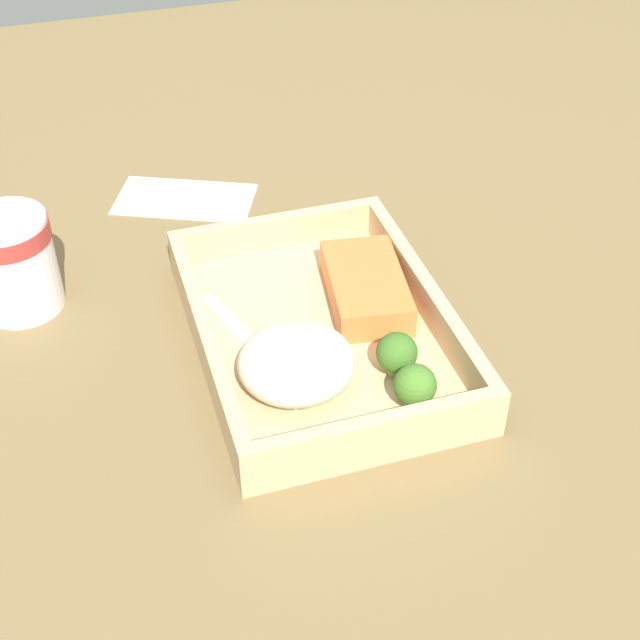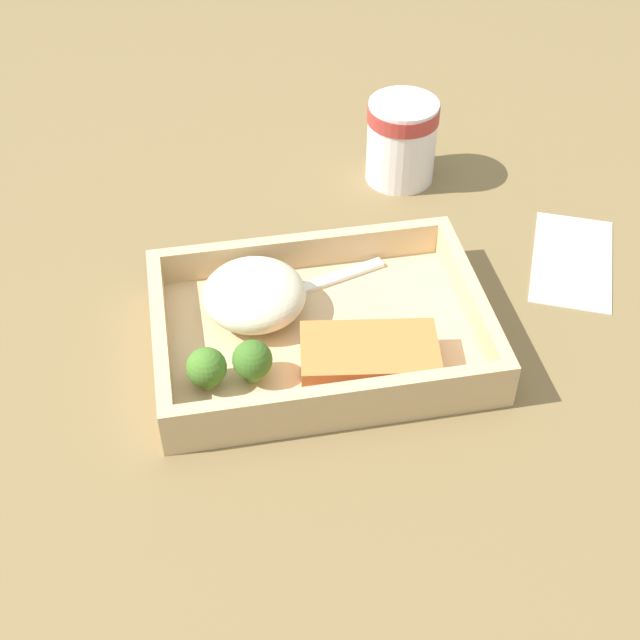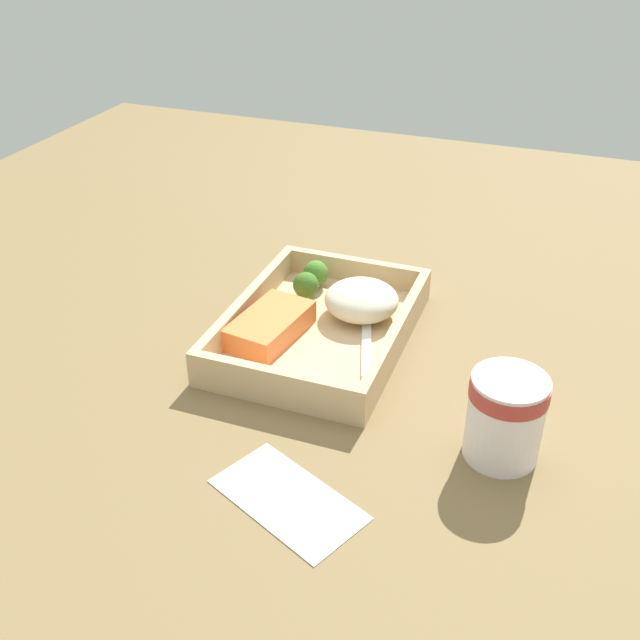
% 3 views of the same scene
% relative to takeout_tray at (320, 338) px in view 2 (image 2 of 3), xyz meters
% --- Properties ---
extents(ground_plane, '(1.60, 1.60, 0.02)m').
position_rel_takeout_tray_xyz_m(ground_plane, '(0.00, 0.00, -0.02)').
color(ground_plane, olive).
extents(takeout_tray, '(0.28, 0.20, 0.01)m').
position_rel_takeout_tray_xyz_m(takeout_tray, '(0.00, 0.00, 0.00)').
color(takeout_tray, tan).
rests_on(takeout_tray, ground_plane).
extents(tray_rim, '(0.28, 0.20, 0.03)m').
position_rel_takeout_tray_xyz_m(tray_rim, '(0.00, 0.00, 0.02)').
color(tray_rim, tan).
rests_on(tray_rim, takeout_tray).
extents(salmon_fillet, '(0.12, 0.08, 0.03)m').
position_rel_takeout_tray_xyz_m(salmon_fillet, '(-0.03, 0.05, 0.02)').
color(salmon_fillet, orange).
rests_on(salmon_fillet, takeout_tray).
extents(mashed_potatoes, '(0.09, 0.09, 0.04)m').
position_rel_takeout_tray_xyz_m(mashed_potatoes, '(0.05, -0.04, 0.03)').
color(mashed_potatoes, beige).
rests_on(mashed_potatoes, takeout_tray).
extents(broccoli_floret_1, '(0.03, 0.03, 0.04)m').
position_rel_takeout_tray_xyz_m(broccoli_floret_1, '(0.06, 0.04, 0.03)').
color(broccoli_floret_1, '#79A45B').
rests_on(broccoli_floret_1, takeout_tray).
extents(broccoli_floret_2, '(0.03, 0.03, 0.04)m').
position_rel_takeout_tray_xyz_m(broccoli_floret_2, '(0.10, 0.04, 0.03)').
color(broccoli_floret_2, '#8CA767').
rests_on(broccoli_floret_2, takeout_tray).
extents(fork, '(0.16, 0.06, 0.00)m').
position_rel_takeout_tray_xyz_m(fork, '(0.01, -0.05, 0.01)').
color(fork, white).
rests_on(fork, takeout_tray).
extents(paper_cup, '(0.07, 0.07, 0.09)m').
position_rel_takeout_tray_xyz_m(paper_cup, '(-0.13, -0.24, 0.04)').
color(paper_cup, white).
rests_on(paper_cup, ground_plane).
extents(receipt_slip, '(0.13, 0.16, 0.00)m').
position_rel_takeout_tray_xyz_m(receipt_slip, '(-0.26, -0.07, -0.00)').
color(receipt_slip, white).
rests_on(receipt_slip, ground_plane).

